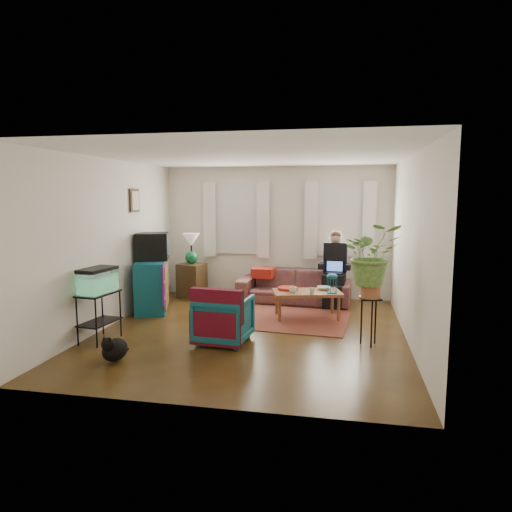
% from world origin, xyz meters
% --- Properties ---
extents(floor, '(4.50, 5.00, 0.01)m').
position_xyz_m(floor, '(0.00, 0.00, 0.00)').
color(floor, '#4F2B14').
rests_on(floor, ground).
extents(ceiling, '(4.50, 5.00, 0.01)m').
position_xyz_m(ceiling, '(0.00, 0.00, 2.60)').
color(ceiling, white).
rests_on(ceiling, wall_back).
extents(wall_back, '(4.50, 0.01, 2.60)m').
position_xyz_m(wall_back, '(0.00, 2.50, 1.30)').
color(wall_back, silver).
rests_on(wall_back, floor).
extents(wall_front, '(4.50, 0.01, 2.60)m').
position_xyz_m(wall_front, '(0.00, -2.50, 1.30)').
color(wall_front, silver).
rests_on(wall_front, floor).
extents(wall_left, '(0.01, 5.00, 2.60)m').
position_xyz_m(wall_left, '(-2.25, 0.00, 1.30)').
color(wall_left, silver).
rests_on(wall_left, floor).
extents(wall_right, '(0.01, 5.00, 2.60)m').
position_xyz_m(wall_right, '(2.25, 0.00, 1.30)').
color(wall_right, silver).
rests_on(wall_right, floor).
extents(window_left, '(1.08, 0.04, 1.38)m').
position_xyz_m(window_left, '(-0.80, 2.48, 1.55)').
color(window_left, white).
rests_on(window_left, wall_back).
extents(window_right, '(1.08, 0.04, 1.38)m').
position_xyz_m(window_right, '(1.25, 2.48, 1.55)').
color(window_right, white).
rests_on(window_right, wall_back).
extents(curtains_left, '(1.36, 0.06, 1.50)m').
position_xyz_m(curtains_left, '(-0.80, 2.40, 1.55)').
color(curtains_left, white).
rests_on(curtains_left, wall_back).
extents(curtains_right, '(1.36, 0.06, 1.50)m').
position_xyz_m(curtains_right, '(1.25, 2.40, 1.55)').
color(curtains_right, white).
rests_on(curtains_right, wall_back).
extents(picture_frame, '(0.04, 0.32, 0.40)m').
position_xyz_m(picture_frame, '(-2.21, 0.85, 1.95)').
color(picture_frame, '#3D2616').
rests_on(picture_frame, wall_left).
extents(area_rug, '(2.13, 1.77, 0.01)m').
position_xyz_m(area_rug, '(0.44, 0.81, 0.01)').
color(area_rug, brown).
rests_on(area_rug, floor).
extents(sofa, '(2.17, 0.96, 0.83)m').
position_xyz_m(sofa, '(0.42, 2.05, 0.41)').
color(sofa, brown).
rests_on(sofa, floor).
extents(seated_person, '(0.57, 0.68, 1.26)m').
position_xyz_m(seated_person, '(1.18, 2.00, 0.63)').
color(seated_person, black).
rests_on(seated_person, sofa).
extents(side_table, '(0.55, 0.55, 0.68)m').
position_xyz_m(side_table, '(-1.65, 2.11, 0.34)').
color(side_table, '#412218').
rests_on(side_table, floor).
extents(table_lamp, '(0.41, 0.41, 0.62)m').
position_xyz_m(table_lamp, '(-1.65, 2.11, 0.97)').
color(table_lamp, white).
rests_on(table_lamp, side_table).
extents(dresser, '(0.79, 1.11, 0.90)m').
position_xyz_m(dresser, '(-1.99, 0.93, 0.45)').
color(dresser, '#115768').
rests_on(dresser, floor).
extents(crt_tv, '(0.68, 0.65, 0.48)m').
position_xyz_m(crt_tv, '(-2.00, 1.03, 1.14)').
color(crt_tv, black).
rests_on(crt_tv, dresser).
extents(aquarium_stand, '(0.42, 0.66, 0.69)m').
position_xyz_m(aquarium_stand, '(-2.00, -0.83, 0.35)').
color(aquarium_stand, black).
rests_on(aquarium_stand, floor).
extents(aquarium, '(0.38, 0.60, 0.36)m').
position_xyz_m(aquarium, '(-2.00, -0.83, 0.87)').
color(aquarium, '#7FD899').
rests_on(aquarium, aquarium_stand).
extents(black_cat, '(0.28, 0.43, 0.36)m').
position_xyz_m(black_cat, '(-1.40, -1.52, 0.18)').
color(black_cat, black).
rests_on(black_cat, floor).
extents(armchair, '(0.76, 0.72, 0.72)m').
position_xyz_m(armchair, '(-0.27, -0.54, 0.36)').
color(armchair, '#12566D').
rests_on(armchair, floor).
extents(serape_throw, '(0.74, 0.23, 0.59)m').
position_xyz_m(serape_throw, '(-0.30, -0.82, 0.51)').
color(serape_throw, '#9E0A0A').
rests_on(serape_throw, armchair).
extents(coffee_table, '(1.22, 0.86, 0.46)m').
position_xyz_m(coffee_table, '(0.76, 0.95, 0.23)').
color(coffee_table, brown).
rests_on(coffee_table, floor).
extents(cup_a, '(0.15, 0.15, 0.10)m').
position_xyz_m(cup_a, '(0.54, 0.79, 0.51)').
color(cup_a, white).
rests_on(cup_a, coffee_table).
extents(cup_b, '(0.12, 0.12, 0.09)m').
position_xyz_m(cup_b, '(0.85, 0.78, 0.51)').
color(cup_b, beige).
rests_on(cup_b, coffee_table).
extents(bowl, '(0.27, 0.27, 0.05)m').
position_xyz_m(bowl, '(1.02, 1.12, 0.49)').
color(bowl, white).
rests_on(bowl, coffee_table).
extents(snack_tray, '(0.42, 0.42, 0.04)m').
position_xyz_m(snack_tray, '(0.43, 1.02, 0.48)').
color(snack_tray, '#B21414').
rests_on(snack_tray, coffee_table).
extents(birdcage, '(0.22, 0.22, 0.32)m').
position_xyz_m(birdcage, '(1.17, 0.90, 0.62)').
color(birdcage, '#115B6B').
rests_on(birdcage, coffee_table).
extents(plant_stand, '(0.33, 0.33, 0.66)m').
position_xyz_m(plant_stand, '(1.71, -0.29, 0.33)').
color(plant_stand, black).
rests_on(plant_stand, floor).
extents(potted_plant, '(0.88, 0.80, 0.84)m').
position_xyz_m(potted_plant, '(1.71, -0.29, 1.12)').
color(potted_plant, '#599947').
rests_on(potted_plant, plant_stand).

